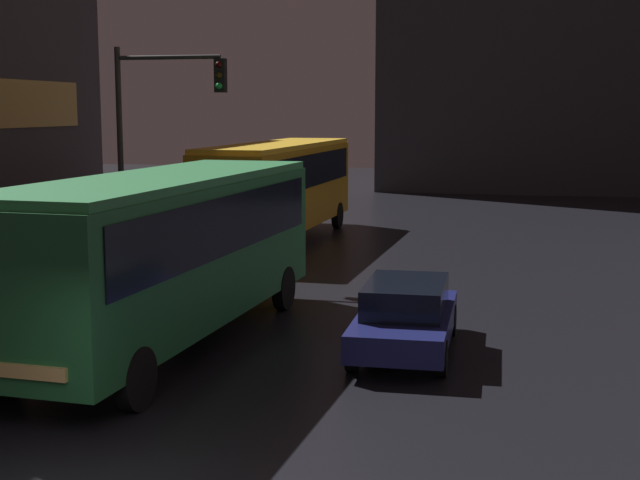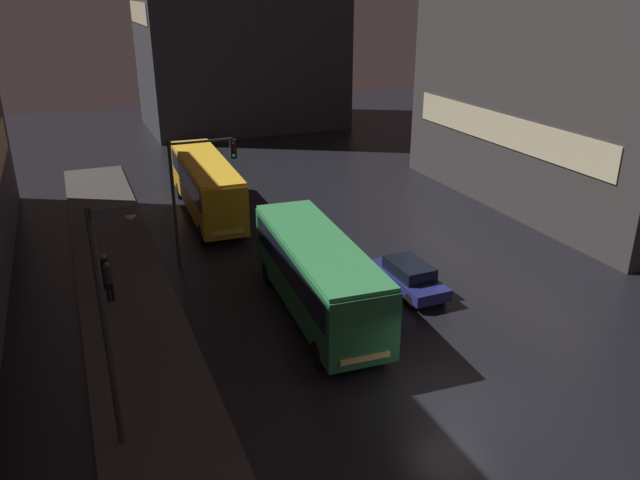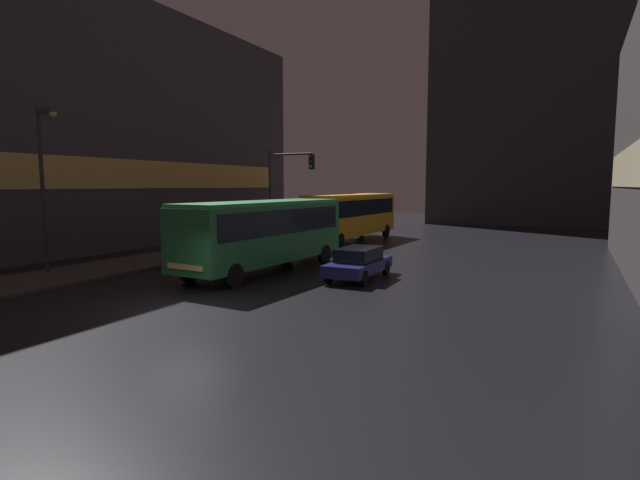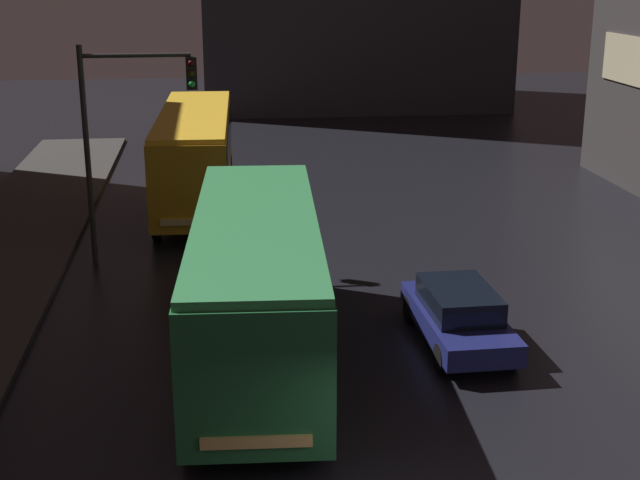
# 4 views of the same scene
# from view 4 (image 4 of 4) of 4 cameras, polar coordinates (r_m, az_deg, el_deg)

# --- Properties ---
(bus_near) EXTENTS (3.19, 10.19, 3.33)m
(bus_near) POSITION_cam_4_polar(r_m,az_deg,el_deg) (18.87, -4.08, -2.21)
(bus_near) COLOR #236B38
(bus_near) RESTS_ON ground
(bus_far) EXTENTS (2.80, 11.02, 3.42)m
(bus_far) POSITION_cam_4_polar(r_m,az_deg,el_deg) (32.03, -7.98, 5.81)
(bus_far) COLOR orange
(bus_far) RESTS_ON ground
(car_taxi) EXTENTS (1.82, 4.28, 1.36)m
(car_taxi) POSITION_cam_4_polar(r_m,az_deg,el_deg) (20.54, 8.86, -4.74)
(car_taxi) COLOR navy
(car_taxi) RESTS_ON ground
(traffic_light_main) EXTENTS (3.22, 0.35, 6.26)m
(traffic_light_main) POSITION_cam_4_polar(r_m,az_deg,el_deg) (25.55, -12.41, 7.58)
(traffic_light_main) COLOR #2D2D2D
(traffic_light_main) RESTS_ON ground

